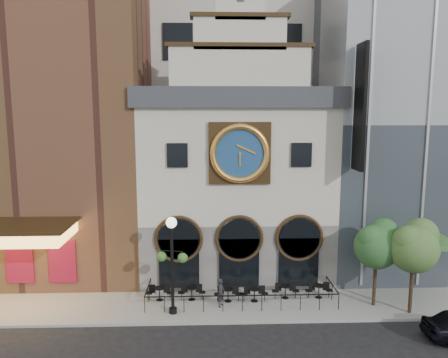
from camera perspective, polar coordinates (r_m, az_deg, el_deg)
ground at (r=23.91m, az=2.65°, el=-18.44°), size 120.00×120.00×0.00m
sidewalk at (r=26.11m, az=2.19°, el=-15.78°), size 44.00×5.00×0.15m
clock_building at (r=29.37m, az=1.50°, el=0.48°), size 12.60×8.78×18.65m
theater_building at (r=33.13m, az=-22.22°, el=11.05°), size 14.00×15.60×25.00m
retail_building at (r=34.51m, az=23.53°, el=6.76°), size 14.00×14.40×20.00m
office_tower at (r=42.20m, az=0.49°, el=21.21°), size 20.00×16.00×40.00m
cafe_railing at (r=25.90m, az=2.19°, el=-14.73°), size 10.60×2.60×0.90m
bistro_0 at (r=26.25m, az=-8.42°, el=-14.46°), size 1.58×0.68×0.90m
bistro_1 at (r=26.10m, az=-4.23°, el=-14.52°), size 1.58×0.68×0.90m
bistro_2 at (r=25.83m, az=0.53°, el=-14.76°), size 1.58×0.68×0.90m
bistro_3 at (r=25.90m, az=3.99°, el=-14.71°), size 1.58×0.68×0.90m
bistro_4 at (r=26.48m, az=8.02°, el=-14.23°), size 1.58×0.68×0.90m
bistro_5 at (r=26.88m, az=12.29°, el=-13.99°), size 1.58×0.68×0.90m
pedestrian at (r=25.13m, az=-0.42°, el=-14.59°), size 0.57×0.69×1.62m
lamppost at (r=23.61m, az=-6.81°, el=-9.77°), size 1.68×0.78×5.33m
tree_left at (r=25.77m, az=19.39°, el=-7.88°), size 2.56×2.46×4.93m
tree_right at (r=25.49m, az=23.63°, el=-7.88°), size 2.68×2.59×5.17m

